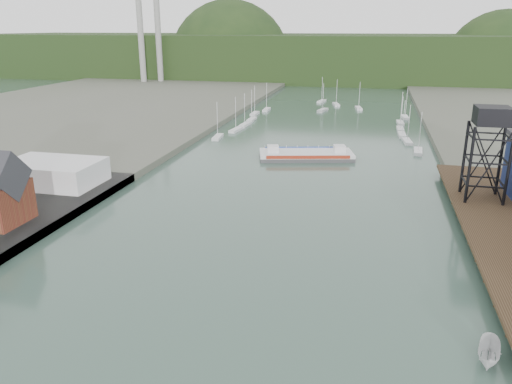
% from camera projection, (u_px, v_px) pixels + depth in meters
% --- Properties ---
extents(east_pier, '(14.00, 70.00, 2.45)m').
position_uv_depth(east_pier, '(510.00, 228.00, 74.97)').
color(east_pier, black).
rests_on(east_pier, ground).
extents(white_shed, '(18.00, 12.00, 4.50)m').
position_uv_depth(white_shed, '(53.00, 173.00, 96.54)').
color(white_shed, silver).
rests_on(white_shed, west_quay).
extents(lift_tower, '(6.50, 6.50, 16.00)m').
position_uv_depth(lift_tower, '(492.00, 122.00, 83.08)').
color(lift_tower, black).
rests_on(lift_tower, east_pier).
extents(marina_sailboats, '(57.71, 92.65, 0.90)m').
position_uv_depth(marina_sailboats, '(326.00, 120.00, 169.81)').
color(marina_sailboats, silver).
rests_on(marina_sailboats, ground).
extents(smokestacks, '(11.20, 8.20, 60.00)m').
position_uv_depth(smokestacks, '(149.00, 28.00, 270.35)').
color(smokestacks, gray).
rests_on(smokestacks, ground).
extents(distant_hills, '(500.00, 120.00, 80.00)m').
position_uv_depth(distant_hills, '(345.00, 60.00, 318.02)').
color(distant_hills, '#1C3015').
rests_on(distant_hills, ground).
extents(chain_ferry, '(24.06, 14.18, 3.25)m').
position_uv_depth(chain_ferry, '(306.00, 155.00, 121.95)').
color(chain_ferry, '#434345').
rests_on(chain_ferry, ground).
extents(motorboat, '(3.23, 5.65, 2.06)m').
position_uv_depth(motorboat, '(489.00, 354.00, 47.59)').
color(motorboat, silver).
rests_on(motorboat, ground).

